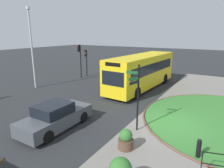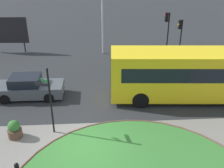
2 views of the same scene
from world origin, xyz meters
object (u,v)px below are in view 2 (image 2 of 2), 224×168
at_px(signpost_directional, 49,97).
at_px(bus_yellow, 191,74).
at_px(planter_kerbside, 15,130).
at_px(car_far_lane, 28,88).
at_px(traffic_light_far, 167,25).
at_px(billboard_left, 7,31).
at_px(lamppost_tall, 102,9).
at_px(traffic_light_near, 180,30).

height_order(signpost_directional, bus_yellow, signpost_directional).
bearing_deg(signpost_directional, planter_kerbside, -169.52).
xyz_separation_m(car_far_lane, traffic_light_far, (10.63, 7.13, 2.17)).
height_order(bus_yellow, traffic_light_far, traffic_light_far).
bearing_deg(billboard_left, lamppost_tall, -2.96).
bearing_deg(billboard_left, bus_yellow, -32.39).
distance_m(traffic_light_near, planter_kerbside, 16.44).
relative_size(car_far_lane, lamppost_tall, 0.59).
relative_size(traffic_light_near, billboard_left, 0.87).
relative_size(bus_yellow, traffic_light_far, 2.58).
bearing_deg(traffic_light_near, signpost_directional, 33.25).
bearing_deg(planter_kerbside, car_far_lane, 92.45).
bearing_deg(car_far_lane, signpost_directional, -62.74).
bearing_deg(signpost_directional, billboard_left, 113.60).
xyz_separation_m(traffic_light_near, billboard_left, (-15.49, 1.91, -0.34)).
xyz_separation_m(traffic_light_far, planter_kerbside, (-10.45, -11.40, -2.39)).
xyz_separation_m(signpost_directional, lamppost_tall, (3.02, 12.05, 1.91)).
height_order(signpost_directional, car_far_lane, signpost_directional).
bearing_deg(car_far_lane, traffic_light_far, 33.69).
xyz_separation_m(bus_yellow, lamppost_tall, (-5.15, 8.97, 2.32)).
distance_m(traffic_light_near, lamppost_tall, 7.05).
distance_m(signpost_directional, traffic_light_near, 14.80).
relative_size(lamppost_tall, planter_kerbside, 7.65).
distance_m(bus_yellow, traffic_light_near, 8.20).
relative_size(signpost_directional, bus_yellow, 0.36).
height_order(traffic_light_far, billboard_left, traffic_light_far).
xyz_separation_m(signpost_directional, billboard_left, (-5.68, 12.99, -0.07)).
xyz_separation_m(traffic_light_near, lamppost_tall, (-6.79, 0.97, 1.64)).
xyz_separation_m(lamppost_tall, billboard_left, (-8.70, 0.94, -1.98)).
bearing_deg(traffic_light_near, car_far_lane, 15.92).
xyz_separation_m(signpost_directional, planter_kerbside, (-1.85, -0.34, -1.66)).
height_order(bus_yellow, car_far_lane, bus_yellow).
distance_m(bus_yellow, car_far_lane, 10.29).
bearing_deg(traffic_light_far, car_far_lane, 47.08).
height_order(lamppost_tall, planter_kerbside, lamppost_tall).
height_order(car_far_lane, traffic_light_near, traffic_light_near).
relative_size(signpost_directional, traffic_light_near, 1.13).
bearing_deg(lamppost_tall, bus_yellow, -60.16).
relative_size(signpost_directional, planter_kerbside, 3.74).
relative_size(billboard_left, planter_kerbside, 3.83).
bearing_deg(traffic_light_near, billboard_left, -22.27).
xyz_separation_m(bus_yellow, traffic_light_far, (0.42, 7.98, 1.14)).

